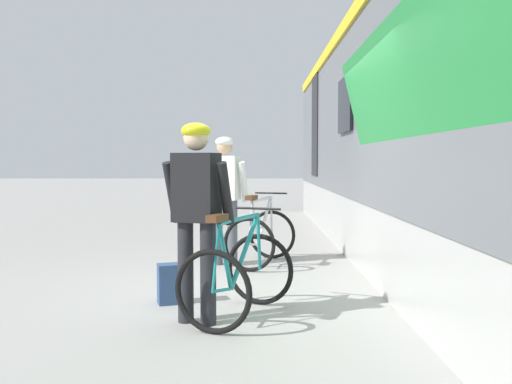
% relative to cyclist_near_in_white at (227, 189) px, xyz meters
% --- Properties ---
extents(ground_plane, '(80.00, 80.00, 0.00)m').
position_rel_cyclist_near_in_white_xyz_m(ground_plane, '(0.45, -1.79, -1.05)').
color(ground_plane, '#A09E99').
extents(cyclist_near_in_white, '(0.66, 0.44, 1.76)m').
position_rel_cyclist_near_in_white_xyz_m(cyclist_near_in_white, '(0.00, 0.00, 0.00)').
color(cyclist_near_in_white, '#4C515B').
rests_on(cyclist_near_in_white, ground).
extents(cyclist_far_in_dark, '(0.66, 0.46, 1.76)m').
position_rel_cyclist_near_in_white_xyz_m(cyclist_far_in_dark, '(-0.09, -2.72, 0.00)').
color(cyclist_far_in_dark, '#232328').
rests_on(cyclist_far_in_dark, ground).
extents(bicycle_near_silver, '(1.01, 1.24, 0.99)m').
position_rel_cyclist_near_in_white_xyz_m(bicycle_near_silver, '(0.50, 0.01, -0.65)').
color(bicycle_near_silver, black).
rests_on(bicycle_near_silver, ground).
extents(bicycle_far_teal, '(1.07, 1.26, 0.99)m').
position_rel_cyclist_near_in_white_xyz_m(bicycle_far_teal, '(0.26, -2.57, -0.65)').
color(bicycle_far_teal, black).
rests_on(bicycle_far_teal, ground).
extents(backpack_on_platform, '(0.32, 0.26, 0.40)m').
position_rel_cyclist_near_in_white_xyz_m(backpack_on_platform, '(-0.42, -2.05, -0.85)').
color(backpack_on_platform, navy).
rests_on(backpack_on_platform, ground).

